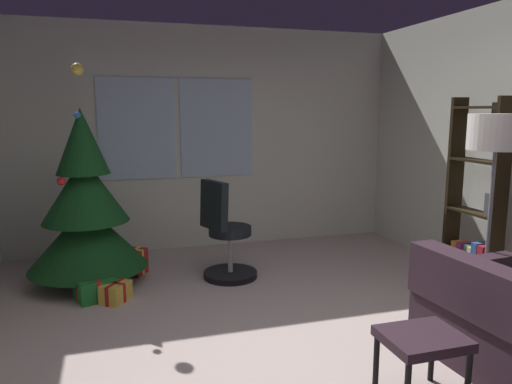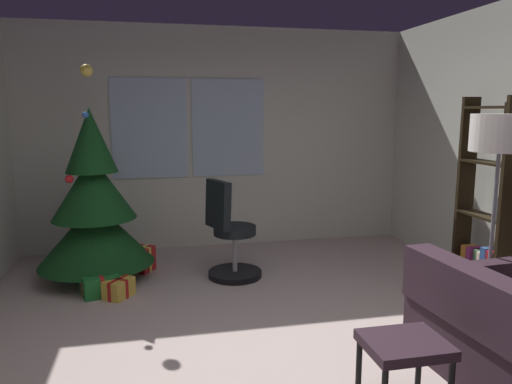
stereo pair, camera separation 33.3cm
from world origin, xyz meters
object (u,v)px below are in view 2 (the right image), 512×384
gift_box_red (142,259)px  bookshelf (486,210)px  holiday_tree (94,209)px  floor_lamp (500,144)px  footstool (404,350)px  gift_box_gold (119,288)px  office_chair (230,239)px  gift_box_green (99,284)px

gift_box_red → bookshelf: bearing=-22.9°
holiday_tree → floor_lamp: 3.74m
holiday_tree → floor_lamp: (3.14, -1.89, 0.74)m
footstool → gift_box_gold: (-1.73, 2.10, -0.28)m
office_chair → gift_box_green: bearing=-171.8°
holiday_tree → bookshelf: size_ratio=1.17×
holiday_tree → gift_box_red: size_ratio=7.22×
gift_box_green → floor_lamp: floor_lamp is taller
office_chair → bookshelf: size_ratio=0.56×
gift_box_red → floor_lamp: 3.62m
office_chair → holiday_tree: bearing=168.3°
footstool → office_chair: size_ratio=0.45×
bookshelf → holiday_tree: bearing=161.5°
footstool → gift_box_red: (-1.53, 2.82, -0.23)m
gift_box_red → floor_lamp: bearing=-36.8°
gift_box_red → gift_box_gold: size_ratio=0.92×
gift_box_red → office_chair: 1.02m
holiday_tree → floor_lamp: bearing=-31.0°
office_chair → floor_lamp: bearing=-41.9°
footstool → gift_box_gold: 2.74m
gift_box_gold → gift_box_green: bearing=146.1°
office_chair → floor_lamp: (1.79, -1.61, 1.06)m
gift_box_green → gift_box_gold: 0.22m
footstool → gift_box_red: footstool is taller
footstool → bookshelf: bookshelf is taller
gift_box_green → gift_box_gold: bearing=-33.9°
office_chair → floor_lamp: 2.64m
gift_box_green → footstool: bearing=-49.3°
holiday_tree → gift_box_gold: bearing=-67.3°
floor_lamp → bookshelf: bearing=55.9°
gift_box_red → bookshelf: size_ratio=0.16×
gift_box_red → gift_box_gold: bearing=-106.0°
holiday_tree → office_chair: size_ratio=2.10×
office_chair → bookshelf: bearing=-22.4°
gift_box_green → gift_box_gold: (0.19, -0.12, -0.01)m
gift_box_green → floor_lamp: size_ratio=0.23×
holiday_tree → bookshelf: bearing=-18.5°
gift_box_green → gift_box_gold: size_ratio=1.22×
office_chair → footstool: bearing=-75.4°
footstool → office_chair: 2.50m
floor_lamp → gift_box_gold: bearing=155.8°
gift_box_red → gift_box_green: bearing=-123.6°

